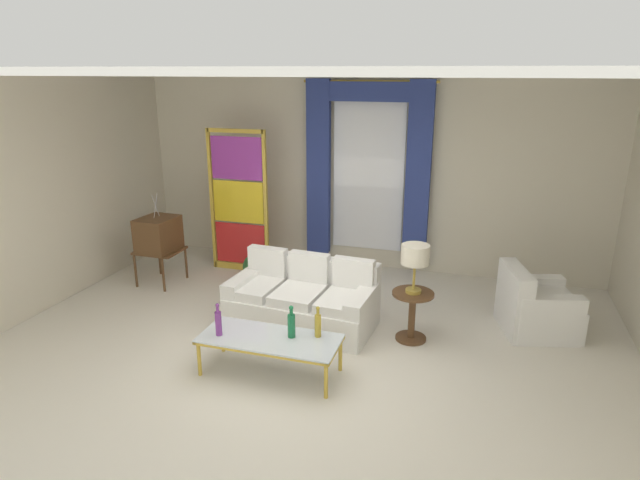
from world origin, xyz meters
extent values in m
plane|color=silver|center=(0.00, 0.00, 0.00)|extent=(16.00, 16.00, 0.00)
cube|color=beige|center=(0.00, 3.06, 1.50)|extent=(8.00, 0.12, 3.00)
cube|color=beige|center=(-3.66, 0.60, 1.50)|extent=(0.12, 7.00, 3.00)
cube|color=white|center=(0.00, 0.80, 3.02)|extent=(8.00, 7.60, 0.04)
cube|color=white|center=(0.06, 2.98, 1.55)|extent=(1.10, 0.02, 2.50)
cylinder|color=gold|center=(0.06, 2.90, 2.86)|extent=(2.00, 0.04, 0.04)
cube|color=navy|center=(-0.71, 2.88, 1.55)|extent=(0.36, 0.12, 2.70)
cube|color=navy|center=(0.83, 2.88, 1.55)|extent=(0.36, 0.12, 2.70)
cube|color=navy|center=(0.06, 2.88, 2.72)|extent=(1.80, 0.10, 0.28)
cube|color=white|center=(-0.23, 0.65, 0.19)|extent=(1.80, 1.03, 0.38)
cube|color=white|center=(-0.21, 1.02, 0.39)|extent=(1.75, 0.33, 0.78)
cube|color=white|center=(0.54, 0.59, 0.28)|extent=(0.26, 0.87, 0.56)
cube|color=white|center=(-1.01, 0.71, 0.28)|extent=(0.26, 0.87, 0.56)
cube|color=white|center=(0.34, 0.56, 0.44)|extent=(0.59, 0.78, 0.12)
cube|color=white|center=(0.36, 0.88, 0.66)|extent=(0.52, 0.18, 0.40)
cube|color=white|center=(-0.24, 0.60, 0.44)|extent=(0.59, 0.78, 0.12)
cube|color=white|center=(-0.21, 0.92, 0.66)|extent=(0.52, 0.18, 0.40)
cube|color=white|center=(-0.82, 0.65, 0.44)|extent=(0.59, 0.78, 0.12)
cube|color=white|center=(-0.79, 0.97, 0.66)|extent=(0.52, 0.18, 0.40)
cube|color=silver|center=(-0.18, -0.48, 0.40)|extent=(1.44, 0.60, 0.02)
cube|color=gold|center=(-0.18, -0.19, 0.38)|extent=(1.44, 0.04, 0.03)
cube|color=gold|center=(-0.18, -0.76, 0.38)|extent=(1.44, 0.04, 0.03)
cube|color=gold|center=(-0.88, -0.48, 0.38)|extent=(0.04, 0.60, 0.03)
cube|color=gold|center=(0.52, -0.48, 0.38)|extent=(0.04, 0.60, 0.03)
cylinder|color=gold|center=(-0.86, -0.21, 0.19)|extent=(0.04, 0.04, 0.38)
cylinder|color=gold|center=(0.50, -0.21, 0.19)|extent=(0.04, 0.04, 0.38)
cylinder|color=gold|center=(-0.86, -0.74, 0.19)|extent=(0.04, 0.04, 0.38)
cylinder|color=gold|center=(0.50, -0.74, 0.19)|extent=(0.04, 0.04, 0.38)
cylinder|color=#196B3D|center=(0.03, -0.40, 0.53)|extent=(0.08, 0.08, 0.25)
cylinder|color=#196B3D|center=(0.03, -0.40, 0.69)|extent=(0.04, 0.04, 0.06)
sphere|color=#196B3D|center=(0.03, -0.40, 0.74)|extent=(0.05, 0.05, 0.05)
cylinder|color=#753384|center=(-0.70, -0.58, 0.54)|extent=(0.07, 0.07, 0.26)
cylinder|color=#753384|center=(-0.70, -0.58, 0.70)|extent=(0.03, 0.03, 0.06)
sphere|color=#753384|center=(-0.70, -0.58, 0.75)|extent=(0.04, 0.04, 0.04)
cylinder|color=gold|center=(0.29, -0.31, 0.53)|extent=(0.07, 0.07, 0.24)
cylinder|color=gold|center=(0.29, -0.31, 0.68)|extent=(0.03, 0.03, 0.06)
sphere|color=gold|center=(0.29, -0.31, 0.73)|extent=(0.04, 0.04, 0.04)
cube|color=brown|center=(-2.68, 1.37, 0.50)|extent=(0.62, 0.54, 0.03)
cylinder|color=brown|center=(-2.93, 1.11, 0.25)|extent=(0.04, 0.04, 0.50)
cylinder|color=brown|center=(-2.90, 1.67, 0.25)|extent=(0.04, 0.04, 0.50)
cylinder|color=brown|center=(-2.45, 1.08, 0.25)|extent=(0.04, 0.04, 0.50)
cylinder|color=brown|center=(-2.42, 1.64, 0.25)|extent=(0.04, 0.04, 0.50)
cube|color=brown|center=(-2.68, 1.37, 0.76)|extent=(0.51, 0.59, 0.48)
cube|color=black|center=(-2.91, 1.39, 0.78)|extent=(0.04, 0.39, 0.30)
cylinder|color=gold|center=(-2.92, 1.31, 0.59)|extent=(0.01, 0.04, 0.04)
cylinder|color=gold|center=(-2.91, 1.47, 0.59)|extent=(0.01, 0.04, 0.04)
cylinder|color=silver|center=(-2.68, 1.37, 1.18)|extent=(0.02, 0.13, 0.34)
cylinder|color=silver|center=(-2.68, 1.37, 1.18)|extent=(0.02, 0.13, 0.34)
cube|color=white|center=(2.55, 1.37, 0.20)|extent=(0.98, 0.98, 0.40)
cube|color=white|center=(2.55, 1.37, 0.45)|extent=(0.84, 0.84, 0.10)
cube|color=white|center=(2.24, 1.29, 0.40)|extent=(0.40, 0.82, 0.80)
cube|color=white|center=(2.46, 1.68, 0.29)|extent=(0.76, 0.37, 0.58)
cube|color=white|center=(2.63, 1.06, 0.29)|extent=(0.76, 0.37, 0.58)
cube|color=gold|center=(-2.23, 2.21, 1.10)|extent=(0.05, 0.05, 2.20)
cube|color=gold|center=(-1.33, 2.21, 1.10)|extent=(0.05, 0.05, 2.20)
cube|color=gold|center=(-1.78, 2.21, 2.17)|extent=(0.90, 0.05, 0.06)
cube|color=gold|center=(-1.78, 2.21, 0.05)|extent=(0.90, 0.05, 0.10)
cube|color=red|center=(-1.78, 2.21, 0.43)|extent=(0.82, 0.02, 0.64)
cube|color=yellow|center=(-1.78, 2.21, 1.10)|extent=(0.82, 0.02, 0.64)
cube|color=purple|center=(-1.78, 2.21, 1.77)|extent=(0.82, 0.02, 0.64)
cylinder|color=beige|center=(-1.36, 1.88, 0.03)|extent=(0.16, 0.16, 0.06)
ellipsoid|color=#1D4F98|center=(-1.36, 1.88, 0.14)|extent=(0.18, 0.32, 0.20)
sphere|color=#1D4F98|center=(-1.36, 2.02, 0.25)|extent=(0.09, 0.09, 0.09)
cone|color=gold|center=(-1.36, 2.08, 0.25)|extent=(0.02, 0.04, 0.02)
cone|color=#286734|center=(-1.36, 1.70, 0.24)|extent=(0.44, 0.40, 0.50)
cylinder|color=brown|center=(1.11, 0.70, 0.58)|extent=(0.48, 0.48, 0.03)
cylinder|color=brown|center=(1.11, 0.70, 0.29)|extent=(0.08, 0.08, 0.55)
cylinder|color=brown|center=(1.11, 0.70, 0.01)|extent=(0.36, 0.36, 0.03)
cylinder|color=#B29338|center=(1.11, 0.70, 0.61)|extent=(0.18, 0.18, 0.04)
cylinder|color=#B29338|center=(1.11, 0.70, 0.81)|extent=(0.03, 0.03, 0.36)
cylinder|color=beige|center=(1.11, 0.70, 1.05)|extent=(0.32, 0.32, 0.22)
camera|label=1|loc=(1.79, -5.04, 3.03)|focal=30.23mm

